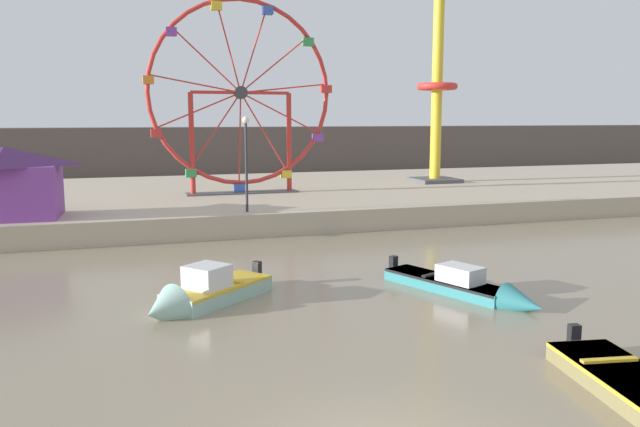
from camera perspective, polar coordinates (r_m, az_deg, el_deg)
quay_promenade at (r=37.90m, az=-11.99°, el=1.18°), size 110.00×20.36×1.04m
distant_town_skyline at (r=57.74m, az=-14.10°, el=5.28°), size 140.00×3.00×4.40m
motorboat_seafoam at (r=18.47m, az=-10.65°, el=-7.11°), size 4.21×3.77×1.51m
motorboat_teal_painted at (r=19.63m, az=13.22°, el=-6.48°), size 2.95×5.50×1.18m
ferris_wheel_red_frame at (r=36.00m, az=-7.08°, el=10.30°), size 10.40×1.20×10.67m
drop_tower_yellow_tower at (r=42.89m, az=10.42°, el=12.05°), size 2.80×2.80×16.72m
carnival_booth_purple_stall at (r=29.94m, az=-26.20°, el=2.59°), size 4.73×3.54×3.02m
promenade_lamp_near at (r=28.84m, az=-6.60°, el=5.60°), size 0.32×0.32×4.28m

